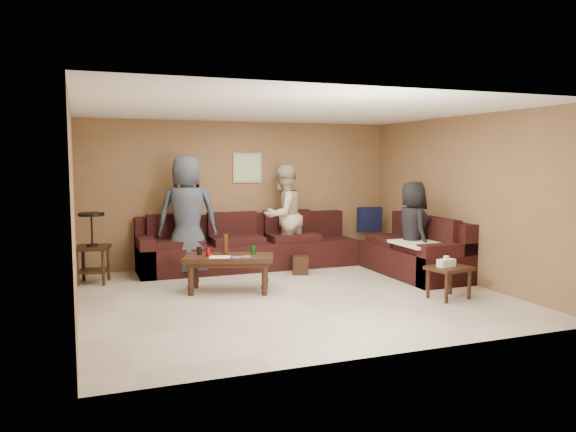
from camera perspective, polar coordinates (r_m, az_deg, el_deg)
The scene contains 10 objects.
room at distance 7.50m, azimuth 0.50°, elevation 4.36°, with size 5.60×5.50×2.50m.
sectional_sofa at distance 9.33m, azimuth 1.81°, elevation -3.61°, with size 4.65×2.90×0.97m.
coffee_table at distance 7.89m, azimuth -6.04°, elevation -4.58°, with size 1.36×0.99×0.79m.
end_table_left at distance 8.86m, azimuth -19.25°, elevation -2.94°, with size 0.56×0.56×1.06m.
side_table_right at distance 7.76m, azimuth 15.99°, elevation -5.35°, with size 0.60×0.52×0.58m.
waste_bin at distance 9.10m, azimuth 1.25°, elevation -5.00°, with size 0.24×0.24×0.29m, color black.
wall_art at distance 9.88m, azimuth -4.15°, elevation 4.91°, with size 0.52×0.04×0.52m.
person_left at distance 9.04m, azimuth -10.18°, elevation 0.06°, with size 0.94×0.61×1.92m, color #343D48.
person_middle at distance 9.66m, azimuth -0.48°, elevation 0.03°, with size 0.86×0.67×1.76m, color #C0B38F.
person_right at distance 8.93m, azimuth 12.53°, elevation -1.38°, with size 0.74×0.48×1.51m, color black.
Camera 1 is at (-2.69, -6.99, 1.85)m, focal length 35.00 mm.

